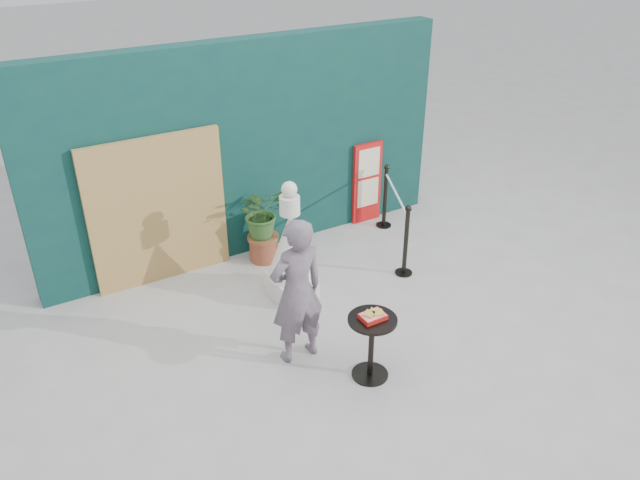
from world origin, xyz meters
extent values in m
plane|color=#ADAAA5|center=(0.00, 0.00, 0.00)|extent=(60.00, 60.00, 0.00)
cube|color=#0A2F30|center=(0.00, 3.15, 1.50)|extent=(6.00, 0.30, 3.00)
cube|color=tan|center=(-1.40, 2.94, 1.00)|extent=(1.80, 0.08, 2.00)
imported|color=slate|center=(-0.67, 0.56, 0.86)|extent=(0.64, 0.42, 1.73)
cube|color=red|center=(1.90, 2.96, 0.65)|extent=(0.50, 0.06, 1.30)
cube|color=beige|center=(1.90, 2.92, 1.00)|extent=(0.38, 0.02, 0.45)
cube|color=beige|center=(1.90, 2.92, 0.50)|extent=(0.38, 0.02, 0.45)
cube|color=red|center=(1.90, 2.92, 0.15)|extent=(0.38, 0.02, 0.18)
cube|color=white|center=(-0.14, 1.69, 0.15)|extent=(0.54, 0.54, 0.29)
cone|color=silver|center=(-0.14, 1.69, 0.73)|extent=(0.62, 0.62, 0.88)
cylinder|color=white|center=(-0.14, 1.69, 1.29)|extent=(0.25, 0.25, 0.23)
sphere|color=silver|center=(-0.14, 1.69, 1.50)|extent=(0.19, 0.19, 0.19)
cylinder|color=black|center=(-0.16, -0.13, 0.01)|extent=(0.40, 0.40, 0.02)
cylinder|color=black|center=(-0.16, -0.13, 0.36)|extent=(0.06, 0.06, 0.72)
cylinder|color=black|center=(-0.16, -0.13, 0.73)|extent=(0.52, 0.52, 0.03)
cube|color=#B01812|center=(-0.16, -0.13, 0.78)|extent=(0.26, 0.19, 0.05)
cube|color=red|center=(-0.16, -0.13, 0.80)|extent=(0.24, 0.17, 0.00)
cube|color=#E1BB52|center=(-0.20, -0.12, 0.82)|extent=(0.15, 0.14, 0.02)
cube|color=#E1BA52|center=(-0.11, -0.15, 0.82)|extent=(0.13, 0.13, 0.02)
cone|color=yellow|center=(-0.14, -0.08, 0.83)|extent=(0.06, 0.06, 0.06)
cylinder|color=brown|center=(-0.05, 2.68, 0.17)|extent=(0.40, 0.40, 0.33)
cylinder|color=brown|center=(-0.05, 2.68, 0.36)|extent=(0.44, 0.44, 0.06)
imported|color=#2F5424|center=(-0.05, 2.68, 0.75)|extent=(0.66, 0.57, 0.73)
cylinder|color=black|center=(1.43, 1.35, 0.01)|extent=(0.24, 0.24, 0.02)
cylinder|color=black|center=(1.43, 1.35, 0.48)|extent=(0.06, 0.06, 0.96)
sphere|color=black|center=(1.43, 1.35, 0.99)|extent=(0.09, 0.09, 0.09)
cylinder|color=black|center=(2.03, 2.65, 0.01)|extent=(0.24, 0.24, 0.02)
cylinder|color=black|center=(2.03, 2.65, 0.48)|extent=(0.06, 0.06, 0.96)
sphere|color=black|center=(2.03, 2.65, 0.99)|extent=(0.09, 0.09, 0.09)
cylinder|color=white|center=(1.73, 2.00, 0.88)|extent=(0.63, 1.31, 0.03)
camera|label=1|loc=(-3.30, -4.35, 4.56)|focal=35.00mm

